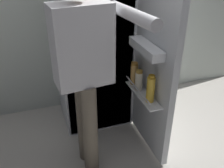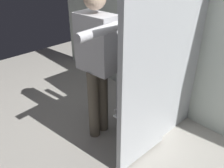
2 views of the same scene
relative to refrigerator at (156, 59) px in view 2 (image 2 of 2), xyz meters
The scene contains 4 objects.
ground_plane 0.96m from the refrigerator, 93.47° to the right, with size 6.26×6.26×0.00m, color #B7B2A8.
kitchen_wall 0.60m from the refrigerator, 94.20° to the left, with size 4.40×0.10×2.53m, color beige.
refrigerator is the anchor object (origin of this frame).
person 0.69m from the refrigerator, 111.74° to the right, with size 0.57×0.68×1.62m.
Camera 2 is at (1.51, -1.55, 1.89)m, focal length 38.75 mm.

